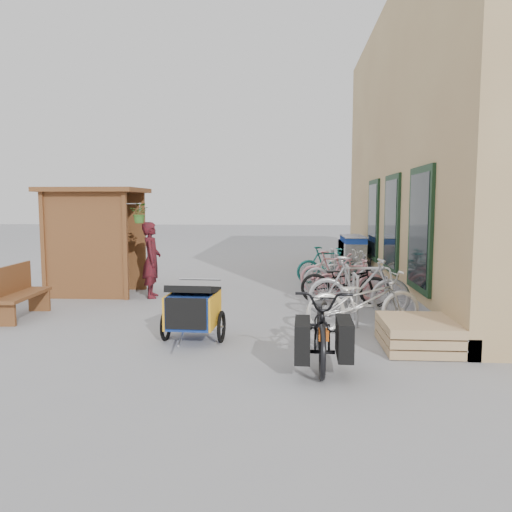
# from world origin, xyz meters

# --- Properties ---
(ground) EXTENTS (80.00, 80.00, 0.00)m
(ground) POSITION_xyz_m (0.00, 0.00, 0.00)
(ground) COLOR gray
(building) EXTENTS (6.07, 13.00, 7.00)m
(building) POSITION_xyz_m (6.49, 4.50, 3.49)
(building) COLOR tan
(building) RESTS_ON ground
(kiosk) EXTENTS (2.49, 1.65, 2.40)m
(kiosk) POSITION_xyz_m (-3.28, 2.47, 1.55)
(kiosk) COLOR brown
(kiosk) RESTS_ON ground
(bike_rack) EXTENTS (0.05, 5.35, 0.86)m
(bike_rack) POSITION_xyz_m (2.30, 2.40, 0.52)
(bike_rack) COLOR #A5A8AD
(bike_rack) RESTS_ON ground
(pallet_stack) EXTENTS (1.00, 1.20, 0.40)m
(pallet_stack) POSITION_xyz_m (3.00, -1.40, 0.21)
(pallet_stack) COLOR tan
(pallet_stack) RESTS_ON ground
(bench) EXTENTS (0.55, 1.53, 0.95)m
(bench) POSITION_xyz_m (-3.68, 0.03, 0.49)
(bench) COLOR brown
(bench) RESTS_ON ground
(shopping_carts) EXTENTS (0.63, 2.51, 1.13)m
(shopping_carts) POSITION_xyz_m (3.00, 6.55, 0.66)
(shopping_carts) COLOR silver
(shopping_carts) RESTS_ON ground
(child_trailer) EXTENTS (0.93, 1.55, 0.91)m
(child_trailer) POSITION_xyz_m (-0.25, -1.22, 0.50)
(child_trailer) COLOR #1C409C
(child_trailer) RESTS_ON ground
(cargo_bike) EXTENTS (0.73, 1.95, 1.02)m
(cargo_bike) POSITION_xyz_m (1.60, -2.16, 0.50)
(cargo_bike) COLOR black
(cargo_bike) RESTS_ON ground
(person_kiosk) EXTENTS (0.49, 0.66, 1.66)m
(person_kiosk) POSITION_xyz_m (-1.83, 2.15, 0.83)
(person_kiosk) COLOR maroon
(person_kiosk) RESTS_ON ground
(bike_0) EXTENTS (2.01, 1.08, 1.00)m
(bike_0) POSITION_xyz_m (2.37, -0.46, 0.50)
(bike_0) COLOR white
(bike_0) RESTS_ON ground
(bike_1) EXTENTS (1.86, 0.54, 1.11)m
(bike_1) POSITION_xyz_m (2.43, 0.53, 0.56)
(bike_1) COLOR #B4B3B9
(bike_1) RESTS_ON ground
(bike_2) EXTENTS (1.93, 1.13, 0.96)m
(bike_2) POSITION_xyz_m (2.29, 1.59, 0.48)
(bike_2) COLOR black
(bike_2) RESTS_ON ground
(bike_3) EXTENTS (1.58, 0.62, 0.92)m
(bike_3) POSITION_xyz_m (2.44, 2.05, 0.46)
(bike_3) COLOR pink
(bike_3) RESTS_ON ground
(bike_4) EXTENTS (1.79, 0.69, 0.93)m
(bike_4) POSITION_xyz_m (2.39, 2.92, 0.46)
(bike_4) COLOR #B4B3B9
(bike_4) RESTS_ON ground
(bike_5) EXTENTS (1.66, 0.74, 0.96)m
(bike_5) POSITION_xyz_m (2.21, 3.07, 0.48)
(bike_5) COLOR pink
(bike_5) RESTS_ON ground
(bike_6) EXTENTS (1.78, 1.11, 0.88)m
(bike_6) POSITION_xyz_m (2.47, 4.18, 0.44)
(bike_6) COLOR white
(bike_6) RESTS_ON ground
(bike_7) EXTENTS (1.65, 0.81, 0.95)m
(bike_7) POSITION_xyz_m (2.13, 4.42, 0.48)
(bike_7) COLOR #1A6A64
(bike_7) RESTS_ON ground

